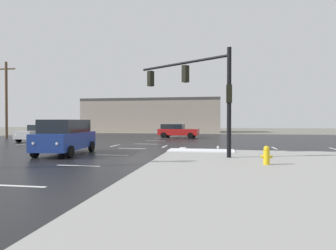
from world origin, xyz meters
The scene contains 11 objects.
ground_plane centered at (0.00, 0.00, 0.00)m, with size 120.00×120.00×0.00m, color slate.
road_asphalt centered at (0.00, 0.00, 0.01)m, with size 44.00×44.00×0.02m, color black.
snow_strip_curbside centered at (5.00, -4.00, 0.17)m, with size 4.00×1.60×0.06m, color white.
lane_markings centered at (1.20, -1.38, 0.02)m, with size 36.15×36.15×0.01m.
traffic_signal_mast centered at (5.02, -5.93, 3.91)m, with size 5.45×3.57×5.53m.
fire_hydrant centered at (8.03, -9.09, 0.54)m, with size 0.48×0.26×0.79m.
strip_building_background centered at (-5.67, 29.43, 2.93)m, with size 24.09×8.00×5.86m.
sedan_silver centered at (-10.78, 3.45, 0.85)m, with size 2.35×4.66×1.58m.
sedan_red centered at (1.39, 11.06, 0.85)m, with size 4.65×2.34×1.58m.
suv_blue centered at (-2.79, -6.10, 1.09)m, with size 2.50×4.96×2.03m.
utility_pole_far centered at (-17.50, 7.34, 4.51)m, with size 2.20×0.28×8.61m.
Camera 1 is at (6.02, -21.82, 1.99)m, focal length 31.10 mm.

